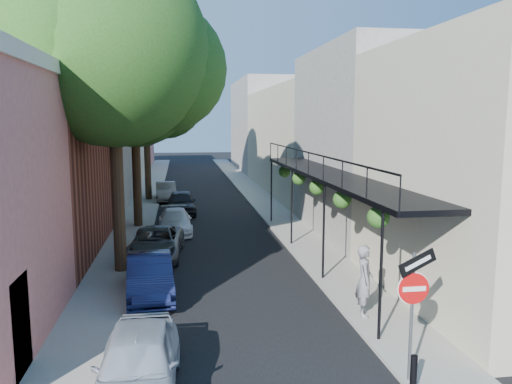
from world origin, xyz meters
name	(u,v)px	position (x,y,z in m)	size (l,w,h in m)	color
road_surface	(201,193)	(0.00, 30.00, 0.01)	(6.00, 64.00, 0.01)	black
sidewalk_left	(148,194)	(-4.00, 30.00, 0.06)	(2.00, 64.00, 0.12)	gray
sidewalk_right	(252,191)	(4.00, 30.00, 0.06)	(2.00, 64.00, 0.12)	gray
buildings_left	(69,130)	(-9.30, 28.76, 4.94)	(10.10, 59.10, 12.00)	#D97B6F
buildings_right	(317,135)	(8.99, 29.49, 4.42)	(9.80, 55.00, 10.00)	#B8B297
sign_post	(414,294)	(3.16, 0.97, 2.04)	(0.89, 0.17, 2.99)	#595B60
bollard	(414,374)	(3.00, 0.50, 0.52)	(0.14, 0.14, 0.80)	black
oak_near	(126,55)	(-3.37, 10.26, 7.88)	(7.48, 6.80, 11.42)	black
oak_mid	(142,91)	(-3.42, 18.23, 7.06)	(6.60, 6.00, 10.20)	black
oak_far	(152,81)	(-3.35, 27.27, 8.26)	(7.70, 7.00, 11.90)	black
parked_car_a	(138,364)	(-2.49, 1.42, 0.70)	(1.65, 4.11, 1.40)	#ACB4BF
parked_car_b	(150,276)	(-2.60, 7.39, 0.66)	(1.39, 3.99, 1.32)	#171D47
parked_car_c	(156,243)	(-2.60, 11.90, 0.61)	(2.04, 4.42, 1.23)	#4D5053
parked_car_d	(175,221)	(-1.87, 16.48, 0.58)	(1.61, 3.97, 1.15)	white
parked_car_e	(181,202)	(-1.53, 21.57, 0.69)	(1.64, 4.07, 1.39)	black
parked_car_f	(166,192)	(-2.60, 26.81, 0.64)	(1.36, 3.89, 1.28)	slate
pedestrian	(364,280)	(3.49, 4.56, 1.14)	(0.74, 0.49, 2.03)	slate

